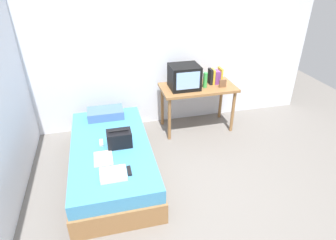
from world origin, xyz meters
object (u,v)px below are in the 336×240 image
bed (112,159)px  tv (184,77)px  book_row (215,76)px  handbag (119,139)px  picture_frame (223,84)px  magazine (103,158)px  remote_silver (101,143)px  water_bottle (205,80)px  remote_dark (129,171)px  pillow (106,113)px  folded_towel (113,174)px  desk (198,92)px

bed → tv: 1.63m
book_row → handbag: book_row is taller
handbag → tv: bearing=39.0°
picture_frame → magazine: (-1.89, -0.99, -0.36)m
book_row → remote_silver: size_ratio=1.73×
water_bottle → remote_silver: 1.84m
remote_dark → remote_silver: 0.69m
bed → pillow: pillow is taller
handbag → remote_silver: bearing=156.1°
water_bottle → book_row: bearing=29.0°
bed → folded_towel: 0.66m
water_bottle → picture_frame: size_ratio=1.92×
remote_silver → folded_towel: (0.10, -0.67, 0.02)m
water_bottle → handbag: 1.67m
magazine → bed: bearing=69.9°
book_row → magazine: (-1.83, -1.18, -0.41)m
pillow → desk: bearing=4.0°
handbag → folded_towel: bearing=-102.4°
water_bottle → book_row: (0.21, 0.12, -0.00)m
desk → folded_towel: desk is taller
desk → remote_dark: 1.92m
desk → remote_silver: bearing=-152.9°
pillow → remote_dark: pillow is taller
tv → remote_dark: size_ratio=2.82×
bed → water_bottle: size_ratio=8.50×
water_bottle → pillow: water_bottle is taller
bed → tv: (1.21, 0.84, 0.70)m
handbag → remote_silver: size_ratio=2.08×
folded_towel → water_bottle: bearing=42.4°
magazine → remote_silver: remote_silver is taller
tv → folded_towel: 1.95m
water_bottle → tv: bearing=171.4°
bed → pillow: 0.79m
tv → picture_frame: tv is taller
remote_silver → magazine: bearing=-88.6°
desk → bed: bearing=-149.6°
bed → pillow: bearing=90.7°
folded_towel → handbag: bearing=77.6°
magazine → tv: bearing=40.4°
tv → remote_silver: bearing=-149.2°
desk → book_row: bearing=11.9°
handbag → magazine: handbag is taller
pillow → remote_dark: (0.17, -1.32, -0.05)m
remote_dark → folded_towel: 0.18m
bed → magazine: size_ratio=6.90×
handbag → remote_dark: handbag is taller
remote_dark → picture_frame: bearing=38.6°
book_row → picture_frame: 0.20m
picture_frame → magazine: size_ratio=0.42×
tv → remote_dark: (-1.04, -1.42, -0.47)m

